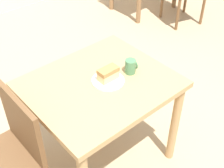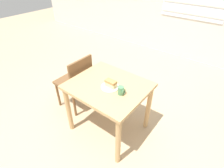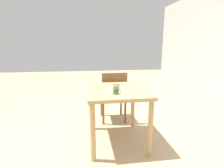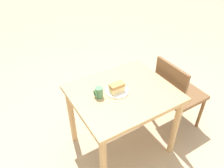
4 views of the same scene
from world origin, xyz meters
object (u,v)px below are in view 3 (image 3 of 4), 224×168
Objects in this scene: chair_near_window at (113,94)px; plate at (115,90)px; cake_slice at (116,86)px; coffee_mug at (116,90)px; dining_table_near at (117,98)px.

chair_near_window reaches higher than plate.
plate is (0.71, -0.08, 0.26)m from chair_near_window.
coffee_mug is at bearing -9.99° from cake_slice.
chair_near_window is 6.73× the size of cake_slice.
cake_slice is (0.71, -0.08, 0.31)m from chair_near_window.
chair_near_window is 0.78m from cake_slice.
plate reaches higher than dining_table_near.
dining_table_near is 9.26× the size of coffee_mug.
chair_near_window is 0.76m from plate.
dining_table_near is 1.02× the size of chair_near_window.
chair_near_window is at bearing 173.91° from cake_slice.
chair_near_window is at bearing 175.14° from dining_table_near.
chair_near_window is 4.24× the size of plate.
dining_table_near is at bearing 150.41° from plate.
chair_near_window is at bearing 173.17° from coffee_mug.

